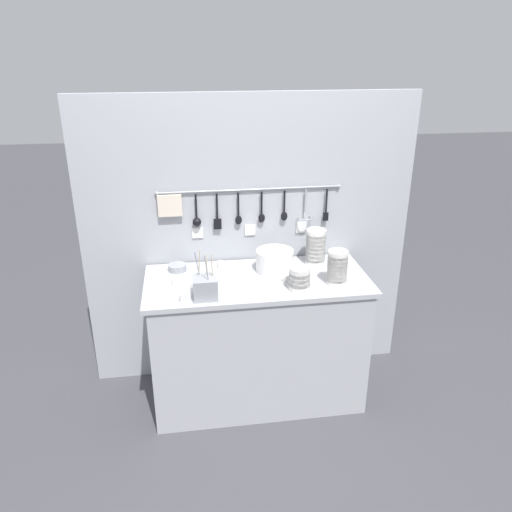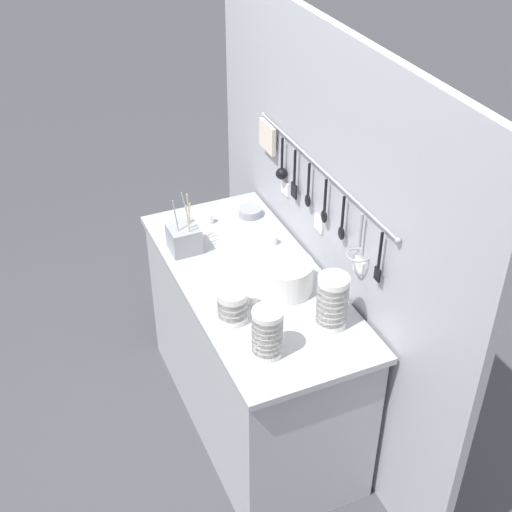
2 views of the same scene
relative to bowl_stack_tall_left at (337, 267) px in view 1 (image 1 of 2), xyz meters
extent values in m
plane|color=#424247|center=(-0.46, 0.14, -0.97)|extent=(20.00, 20.00, 0.00)
cube|color=#ADAFB5|center=(-0.46, 0.14, -0.12)|extent=(1.38, 0.62, 0.03)
cube|color=#ADAFB5|center=(-0.46, 0.14, -0.55)|extent=(1.32, 0.59, 0.84)
cube|color=#A8AAB2|center=(-0.46, 0.48, 0.00)|extent=(2.18, 0.04, 1.94)
cylinder|color=#93969E|center=(-0.46, 0.45, 0.37)|extent=(1.17, 0.01, 0.01)
sphere|color=#93969E|center=(-1.04, 0.45, 0.37)|extent=(0.02, 0.02, 0.02)
sphere|color=#93969E|center=(0.12, 0.45, 0.37)|extent=(0.02, 0.02, 0.02)
cube|color=beige|center=(-0.97, 0.44, 0.29)|extent=(0.15, 0.02, 0.14)
cylinder|color=#93969E|center=(-0.97, 0.45, 0.37)|extent=(0.00, 0.01, 0.02)
cylinder|color=black|center=(-0.81, 0.44, 0.28)|extent=(0.01, 0.01, 0.16)
sphere|color=black|center=(-0.81, 0.44, 0.18)|extent=(0.06, 0.06, 0.06)
cylinder|color=#93969E|center=(-0.81, 0.45, 0.37)|extent=(0.01, 0.01, 0.02)
cylinder|color=black|center=(-0.67, 0.44, 0.27)|extent=(0.01, 0.01, 0.17)
cube|color=black|center=(-0.67, 0.44, 0.16)|extent=(0.05, 0.01, 0.07)
cylinder|color=#93969E|center=(-0.67, 0.45, 0.37)|extent=(0.01, 0.01, 0.02)
cylinder|color=black|center=(-0.54, 0.44, 0.28)|extent=(0.01, 0.01, 0.16)
ellipsoid|color=black|center=(-0.54, 0.44, 0.18)|extent=(0.04, 0.02, 0.06)
cylinder|color=#93969E|center=(-0.54, 0.45, 0.37)|extent=(0.01, 0.01, 0.02)
cylinder|color=black|center=(-0.39, 0.44, 0.28)|extent=(0.01, 0.01, 0.15)
ellipsoid|color=black|center=(-0.39, 0.44, 0.18)|extent=(0.04, 0.02, 0.06)
cylinder|color=#93969E|center=(-0.39, 0.45, 0.37)|extent=(0.01, 0.01, 0.02)
cylinder|color=black|center=(-0.24, 0.44, 0.29)|extent=(0.01, 0.01, 0.15)
ellipsoid|color=black|center=(-0.24, 0.44, 0.19)|extent=(0.04, 0.02, 0.06)
cylinder|color=#93969E|center=(-0.24, 0.45, 0.37)|extent=(0.01, 0.01, 0.02)
cylinder|color=#93969E|center=(-0.10, 0.44, 0.29)|extent=(0.01, 0.01, 0.15)
torus|color=#93969E|center=(-0.10, 0.44, 0.17)|extent=(0.10, 0.10, 0.01)
cylinder|color=#93969E|center=(-0.10, 0.45, 0.37)|extent=(0.01, 0.01, 0.02)
cylinder|color=black|center=(0.04, 0.44, 0.28)|extent=(0.01, 0.01, 0.16)
cube|color=black|center=(0.04, 0.44, 0.17)|extent=(0.04, 0.01, 0.06)
cylinder|color=#93969E|center=(0.04, 0.45, 0.37)|extent=(0.00, 0.01, 0.02)
cube|color=white|center=(-0.81, 0.46, 0.10)|extent=(0.07, 0.01, 0.07)
cube|color=white|center=(-0.46, 0.46, 0.10)|extent=(0.07, 0.01, 0.07)
cube|color=white|center=(-0.12, 0.46, 0.10)|extent=(0.07, 0.01, 0.07)
cylinder|color=white|center=(0.00, 0.00, -0.08)|extent=(0.12, 0.12, 0.04)
cylinder|color=white|center=(0.00, 0.00, -0.06)|extent=(0.12, 0.12, 0.04)
cylinder|color=white|center=(0.00, 0.00, -0.04)|extent=(0.12, 0.12, 0.04)
cylinder|color=white|center=(0.00, 0.00, -0.01)|extent=(0.12, 0.12, 0.04)
cylinder|color=white|center=(0.00, 0.00, 0.01)|extent=(0.12, 0.12, 0.04)
cylinder|color=white|center=(0.00, 0.00, 0.04)|extent=(0.12, 0.12, 0.04)
cylinder|color=white|center=(0.00, 0.00, 0.06)|extent=(0.12, 0.12, 0.04)
cylinder|color=white|center=(0.00, 0.00, 0.08)|extent=(0.12, 0.12, 0.04)
cylinder|color=white|center=(-0.05, 0.30, -0.08)|extent=(0.13, 0.13, 0.05)
cylinder|color=white|center=(-0.05, 0.30, -0.05)|extent=(0.13, 0.13, 0.05)
cylinder|color=white|center=(-0.05, 0.30, -0.03)|extent=(0.13, 0.13, 0.05)
cylinder|color=white|center=(-0.05, 0.30, 0.00)|extent=(0.13, 0.13, 0.05)
cylinder|color=white|center=(-0.05, 0.30, 0.03)|extent=(0.13, 0.13, 0.05)
cylinder|color=white|center=(-0.05, 0.30, 0.05)|extent=(0.13, 0.13, 0.05)
cylinder|color=white|center=(-0.05, 0.30, 0.08)|extent=(0.13, 0.13, 0.05)
cylinder|color=white|center=(-0.05, 0.30, 0.11)|extent=(0.13, 0.13, 0.05)
cylinder|color=white|center=(-0.24, -0.05, -0.08)|extent=(0.12, 0.12, 0.05)
cylinder|color=white|center=(-0.24, -0.05, -0.05)|extent=(0.12, 0.12, 0.05)
cylinder|color=white|center=(-0.24, -0.05, -0.02)|extent=(0.12, 0.12, 0.05)
cylinder|color=white|center=(-0.24, -0.05, 0.01)|extent=(0.12, 0.12, 0.05)
cylinder|color=white|center=(-0.33, 0.24, -0.10)|extent=(0.24, 0.24, 0.01)
cylinder|color=white|center=(-0.33, 0.24, -0.09)|extent=(0.24, 0.24, 0.01)
cylinder|color=white|center=(-0.33, 0.24, -0.08)|extent=(0.24, 0.24, 0.01)
cylinder|color=white|center=(-0.33, 0.24, -0.06)|extent=(0.24, 0.24, 0.01)
cylinder|color=white|center=(-0.33, 0.24, -0.05)|extent=(0.24, 0.24, 0.01)
cylinder|color=white|center=(-0.33, 0.24, -0.04)|extent=(0.24, 0.24, 0.01)
cylinder|color=white|center=(-0.33, 0.24, -0.03)|extent=(0.24, 0.24, 0.01)
cylinder|color=white|center=(-0.33, 0.24, -0.02)|extent=(0.24, 0.24, 0.01)
cylinder|color=white|center=(-0.33, 0.24, -0.01)|extent=(0.24, 0.24, 0.01)
cylinder|color=white|center=(-0.33, 0.24, 0.00)|extent=(0.24, 0.24, 0.01)
cylinder|color=white|center=(-0.33, 0.24, 0.02)|extent=(0.24, 0.24, 0.01)
cylinder|color=white|center=(-0.33, 0.24, 0.03)|extent=(0.24, 0.24, 0.01)
cylinder|color=#93969E|center=(-0.95, 0.33, -0.08)|extent=(0.12, 0.12, 0.04)
cube|color=#93969E|center=(-0.79, -0.06, -0.04)|extent=(0.14, 0.14, 0.12)
cylinder|color=#93969E|center=(-0.82, -0.03, 0.07)|extent=(0.04, 0.04, 0.21)
cylinder|color=#C6B793|center=(-0.75, -0.05, 0.06)|extent=(0.01, 0.02, 0.20)
cylinder|color=#C6B793|center=(-0.77, -0.04, 0.05)|extent=(0.01, 0.03, 0.19)
cylinder|color=#93969E|center=(-0.78, -0.10, 0.06)|extent=(0.03, 0.02, 0.22)
cylinder|color=#C6B793|center=(-0.82, -0.02, 0.07)|extent=(0.02, 0.02, 0.22)
cylinder|color=white|center=(-0.92, -0.09, -0.08)|extent=(0.04, 0.04, 0.05)
cylinder|color=white|center=(-0.30, 0.07, -0.08)|extent=(0.04, 0.04, 0.05)
cylinder|color=white|center=(-0.96, 0.13, -0.08)|extent=(0.04, 0.04, 0.05)
cylinder|color=white|center=(-0.67, 0.33, -0.08)|extent=(0.04, 0.04, 0.05)
camera|label=1|loc=(-0.88, -2.60, 1.22)|focal=35.00mm
camera|label=2|loc=(1.83, -0.85, 1.78)|focal=50.00mm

